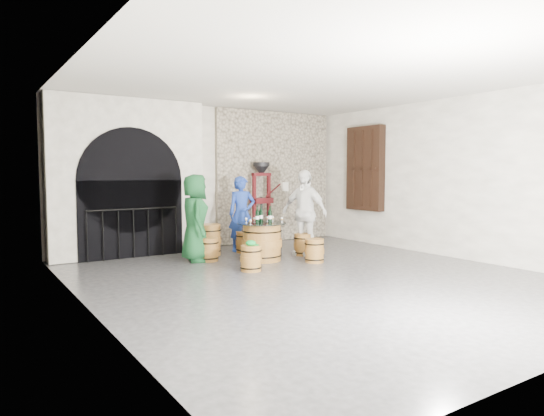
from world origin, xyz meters
TOP-DOWN VIEW (x-y plane):
  - ground at (0.00, 0.00)m, footprint 8.00×8.00m
  - wall_back at (0.00, 4.00)m, footprint 8.00×0.00m
  - wall_left at (-3.50, 0.00)m, footprint 0.00×8.00m
  - wall_right at (3.50, 0.00)m, footprint 0.00×8.00m
  - ceiling at (0.00, 0.00)m, footprint 8.00×8.00m
  - stone_facing_panel at (1.80, 3.94)m, footprint 3.20×0.12m
  - arched_opening at (-1.90, 3.74)m, footprint 3.10×0.60m
  - shuttered_window at (3.38, 2.40)m, footprint 0.23×1.10m
  - barrel_table at (0.10, 1.80)m, footprint 0.95×0.95m
  - barrel_stool_left at (-0.79, 2.30)m, footprint 0.39×0.39m
  - barrel_stool_far at (0.29, 2.81)m, footprint 0.39×0.39m
  - barrel_stool_right at (1.12, 1.84)m, footprint 0.39×0.39m
  - barrel_stool_near_right at (0.83, 1.09)m, footprint 0.39×0.39m
  - barrel_stool_near_left at (-0.60, 1.05)m, footprint 0.39×0.39m
  - green_cap at (-0.59, 1.05)m, footprint 0.23×0.18m
  - person_green at (-1.02, 2.43)m, footprint 0.75×0.94m
  - person_blue at (0.32, 2.97)m, footprint 0.67×0.52m
  - person_white at (1.15, 1.84)m, footprint 0.78×1.12m
  - wine_bottle_left at (0.02, 1.84)m, footprint 0.08×0.08m
  - wine_bottle_center at (0.26, 1.76)m, footprint 0.08×0.08m
  - wine_bottle_right at (0.17, 1.95)m, footprint 0.08×0.08m
  - tasting_glass_a at (-0.26, 1.63)m, footprint 0.05×0.05m
  - tasting_glass_b at (0.44, 1.94)m, footprint 0.05×0.05m
  - tasting_glass_c at (0.01, 1.95)m, footprint 0.05×0.05m
  - tasting_glass_d at (0.34, 1.98)m, footprint 0.05×0.05m
  - tasting_glass_e at (0.48, 1.68)m, footprint 0.05×0.05m
  - tasting_glass_f at (-0.16, 1.95)m, footprint 0.05×0.05m
  - side_barrel at (-0.49, 2.89)m, footprint 0.48×0.48m
  - corking_press at (1.20, 3.57)m, footprint 0.80×0.45m
  - control_box at (2.05, 3.86)m, footprint 0.18×0.10m

SIDE VIEW (x-z plane):
  - ground at x=0.00m, z-range 0.00..0.00m
  - barrel_stool_left at x=-0.79m, z-range 0.00..0.45m
  - barrel_stool_far at x=0.29m, z-range 0.00..0.45m
  - barrel_stool_right at x=1.12m, z-range 0.00..0.45m
  - barrel_stool_near_right at x=0.83m, z-range 0.00..0.45m
  - barrel_stool_near_left at x=-0.60m, z-range 0.00..0.45m
  - side_barrel at x=-0.49m, z-range 0.00..0.64m
  - barrel_table at x=0.10m, z-range 0.00..0.73m
  - green_cap at x=-0.59m, z-range 0.44..0.54m
  - tasting_glass_a at x=-0.26m, z-range 0.74..0.83m
  - tasting_glass_b at x=0.44m, z-range 0.74..0.83m
  - tasting_glass_c at x=0.01m, z-range 0.74..0.83m
  - tasting_glass_d at x=0.34m, z-range 0.74..0.83m
  - tasting_glass_e at x=0.48m, z-range 0.74..0.83m
  - tasting_glass_f at x=-0.16m, z-range 0.74..0.83m
  - person_blue at x=0.32m, z-range 0.00..1.63m
  - person_green at x=-1.02m, z-range 0.00..1.67m
  - wine_bottle_left at x=0.02m, z-range 0.70..1.03m
  - wine_bottle_center at x=0.26m, z-range 0.70..1.03m
  - wine_bottle_right at x=0.17m, z-range 0.70..1.03m
  - person_white at x=1.15m, z-range 0.00..1.77m
  - corking_press at x=1.20m, z-range 0.16..2.10m
  - control_box at x=2.05m, z-range 1.24..1.46m
  - arched_opening at x=-1.90m, z-range -0.01..3.18m
  - wall_back at x=0.00m, z-range -2.40..5.60m
  - wall_left at x=-3.50m, z-range -2.40..5.60m
  - wall_right at x=3.50m, z-range -2.40..5.60m
  - stone_facing_panel at x=1.80m, z-range 0.01..3.19m
  - shuttered_window at x=3.38m, z-range 0.80..2.80m
  - ceiling at x=0.00m, z-range 3.20..3.20m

